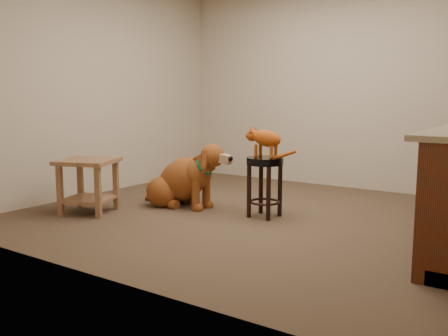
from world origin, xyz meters
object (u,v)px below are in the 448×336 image
Objects in this scene: golden_retriever at (184,181)px; tabby_kitten at (264,139)px; padded_stool at (265,175)px; side_table at (88,178)px.

tabby_kitten is (0.93, 0.09, 0.49)m from golden_retriever.
padded_stool reaches higher than side_table.
side_table is 1.80m from tabby_kitten.
golden_retriever reaches higher than side_table.
padded_stool is 0.35m from tabby_kitten.
padded_stool is at bearing 3.95° from golden_retriever.
tabby_kitten reaches higher than side_table.
padded_stool is 1.77m from side_table.
tabby_kitten reaches higher than golden_retriever.
side_table is 0.59× the size of golden_retriever.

